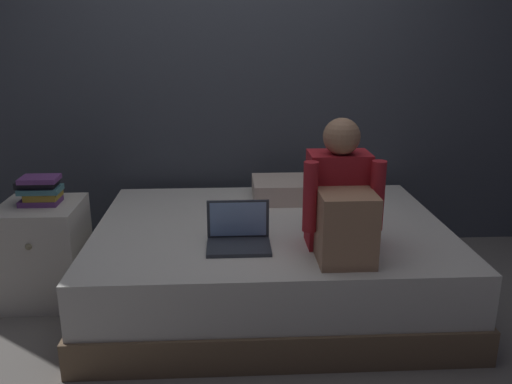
% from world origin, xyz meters
% --- Properties ---
extents(ground_plane, '(8.00, 8.00, 0.00)m').
position_xyz_m(ground_plane, '(0.00, 0.00, 0.00)').
color(ground_plane, gray).
extents(wall_back, '(5.60, 0.10, 2.70)m').
position_xyz_m(wall_back, '(0.00, 1.20, 1.35)').
color(wall_back, '#424751').
rests_on(wall_back, ground_plane).
extents(bed, '(2.00, 1.50, 0.46)m').
position_xyz_m(bed, '(0.20, 0.30, 0.23)').
color(bed, '#7A6047').
rests_on(bed, ground_plane).
extents(nightstand, '(0.44, 0.46, 0.58)m').
position_xyz_m(nightstand, '(-1.10, 0.36, 0.29)').
color(nightstand, beige).
rests_on(nightstand, ground_plane).
extents(person_sitting, '(0.39, 0.44, 0.66)m').
position_xyz_m(person_sitting, '(0.51, -0.10, 0.71)').
color(person_sitting, '#B21E28').
rests_on(person_sitting, bed).
extents(laptop, '(0.32, 0.23, 0.22)m').
position_xyz_m(laptop, '(0.01, -0.01, 0.52)').
color(laptop, '#333842').
rests_on(laptop, bed).
extents(pillow, '(0.56, 0.36, 0.13)m').
position_xyz_m(pillow, '(0.40, 0.75, 0.53)').
color(pillow, beige).
rests_on(pillow, bed).
extents(book_stack, '(0.23, 0.18, 0.16)m').
position_xyz_m(book_stack, '(-1.09, 0.37, 0.66)').
color(book_stack, '#703D84').
rests_on(book_stack, nightstand).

